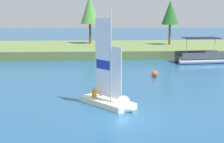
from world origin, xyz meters
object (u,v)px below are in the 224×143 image
object	(u,v)px
shoreline_tree_centre	(90,9)
sailboat	(115,101)
shoreline_tree_midright	(170,13)
channel_buoy	(155,74)
pontoon_boat	(200,57)

from	to	relation	value
shoreline_tree_centre	sailboat	xyz separation A→B (m)	(1.90, -31.70, -5.72)
shoreline_tree_centre	shoreline_tree_midright	world-z (taller)	shoreline_tree_centre
shoreline_tree_midright	channel_buoy	world-z (taller)	shoreline_tree_midright
shoreline_tree_midright	sailboat	bearing A→B (deg)	-108.18
shoreline_tree_midright	sailboat	size ratio (longest dim) A/B	0.94
channel_buoy	pontoon_boat	bearing A→B (deg)	51.53
channel_buoy	sailboat	bearing A→B (deg)	-112.74
shoreline_tree_centre	shoreline_tree_midright	xyz separation A→B (m)	(11.54, -2.36, -0.44)
shoreline_tree_centre	pontoon_boat	bearing A→B (deg)	-45.06
shoreline_tree_midright	pontoon_boat	xyz separation A→B (m)	(1.42, -10.64, -4.98)
shoreline_tree_midright	pontoon_boat	distance (m)	11.83
shoreline_tree_centre	channel_buoy	world-z (taller)	shoreline_tree_centre
pontoon_boat	shoreline_tree_midright	bearing A→B (deg)	90.69
channel_buoy	shoreline_tree_midright	bearing A→B (deg)	74.33
shoreline_tree_centre	shoreline_tree_midright	size ratio (longest dim) A/B	1.13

